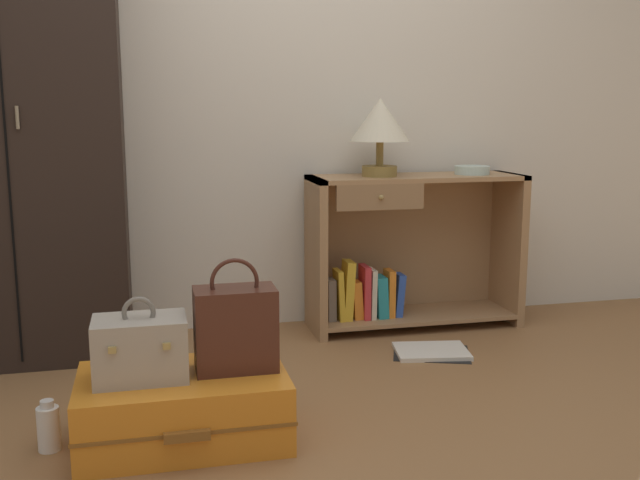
% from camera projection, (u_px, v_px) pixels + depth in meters
% --- Properties ---
extents(ground_plane, '(9.00, 9.00, 0.00)m').
position_uv_depth(ground_plane, '(337.00, 450.00, 2.37)').
color(ground_plane, olive).
extents(back_wall, '(6.40, 0.10, 2.60)m').
position_uv_depth(back_wall, '(260.00, 64.00, 3.57)').
color(back_wall, silver).
rests_on(back_wall, ground_plane).
extents(wardrobe, '(0.88, 0.47, 2.11)m').
position_uv_depth(wardrobe, '(14.00, 117.00, 3.08)').
color(wardrobe, black).
rests_on(wardrobe, ground_plane).
extents(bookshelf, '(1.06, 0.36, 0.76)m').
position_uv_depth(bookshelf, '(405.00, 253.00, 3.67)').
color(bookshelf, '#A37A51').
rests_on(bookshelf, ground_plane).
extents(table_lamp, '(0.29, 0.29, 0.37)m').
position_uv_depth(table_lamp, '(380.00, 124.00, 3.50)').
color(table_lamp, olive).
rests_on(table_lamp, bookshelf).
extents(bowl, '(0.17, 0.17, 0.04)m').
position_uv_depth(bowl, '(472.00, 170.00, 3.65)').
color(bowl, silver).
rests_on(bowl, bookshelf).
extents(suitcase_large, '(0.69, 0.45, 0.23)m').
position_uv_depth(suitcase_large, '(183.00, 408.00, 2.42)').
color(suitcase_large, orange).
rests_on(suitcase_large, ground_plane).
extents(train_case, '(0.29, 0.20, 0.27)m').
position_uv_depth(train_case, '(140.00, 348.00, 2.34)').
color(train_case, '#A89E8E').
rests_on(train_case, suitcase_large).
extents(handbag, '(0.27, 0.15, 0.38)m').
position_uv_depth(handbag, '(235.00, 328.00, 2.43)').
color(handbag, '#472319').
rests_on(handbag, suitcase_large).
extents(bottle, '(0.07, 0.07, 0.17)m').
position_uv_depth(bottle, '(49.00, 427.00, 2.36)').
color(bottle, white).
rests_on(bottle, ground_plane).
extents(open_book_on_floor, '(0.40, 0.35, 0.02)m').
position_uv_depth(open_book_on_floor, '(431.00, 352.00, 3.30)').
color(open_book_on_floor, white).
rests_on(open_book_on_floor, ground_plane).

